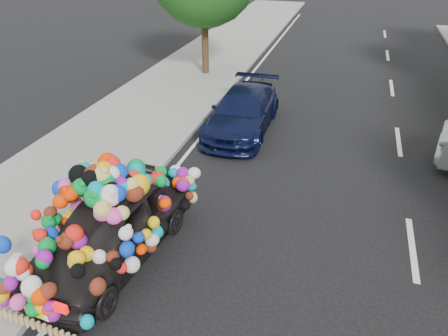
% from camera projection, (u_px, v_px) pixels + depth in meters
% --- Properties ---
extents(ground, '(100.00, 100.00, 0.00)m').
position_uv_depth(ground, '(233.00, 218.00, 9.33)').
color(ground, black).
rests_on(ground, ground).
extents(sidewalk, '(4.00, 60.00, 0.12)m').
position_uv_depth(sidewalk, '(59.00, 186.00, 10.37)').
color(sidewalk, gray).
rests_on(sidewalk, ground).
extents(kerb, '(0.15, 60.00, 0.13)m').
position_uv_depth(kerb, '(133.00, 198.00, 9.88)').
color(kerb, gray).
rests_on(kerb, ground).
extents(lane_markings, '(6.00, 50.00, 0.01)m').
position_uv_depth(lane_markings, '(412.00, 248.00, 8.44)').
color(lane_markings, silver).
rests_on(lane_markings, ground).
extents(plush_art_car, '(2.32, 4.27, 1.98)m').
position_uv_depth(plush_art_car, '(109.00, 212.00, 7.77)').
color(plush_art_car, black).
rests_on(plush_art_car, ground).
extents(navy_sedan, '(1.73, 4.19, 1.21)m').
position_uv_depth(navy_sedan, '(243.00, 111.00, 13.04)').
color(navy_sedan, black).
rests_on(navy_sedan, ground).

